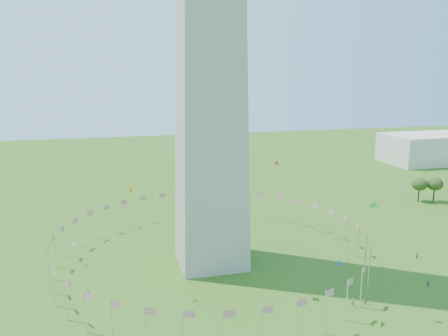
# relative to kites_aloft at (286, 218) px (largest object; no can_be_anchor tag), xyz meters

# --- Properties ---
(flag_ring) EXTENTS (80.24, 80.24, 9.00)m
(flag_ring) POSITION_rel_kites_aloft_xyz_m (-9.57, 27.24, -15.97)
(flag_ring) COLOR silver
(flag_ring) RESTS_ON ground
(gov_building_east_a) EXTENTS (50.00, 30.00, 16.00)m
(gov_building_east_a) POSITION_rel_kites_aloft_xyz_m (140.43, 127.24, -12.47)
(gov_building_east_a) COLOR beige
(gov_building_east_a) RESTS_ON ground
(kites_aloft) EXTENTS (112.09, 72.18, 34.32)m
(kites_aloft) POSITION_rel_kites_aloft_xyz_m (0.00, 0.00, 0.00)
(kites_aloft) COLOR green
(kites_aloft) RESTS_ON ground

